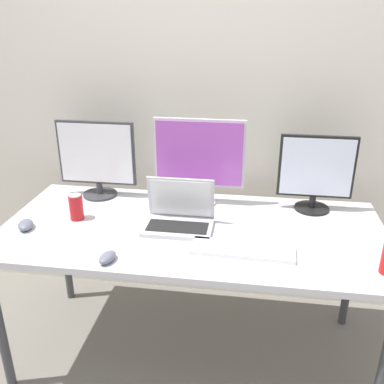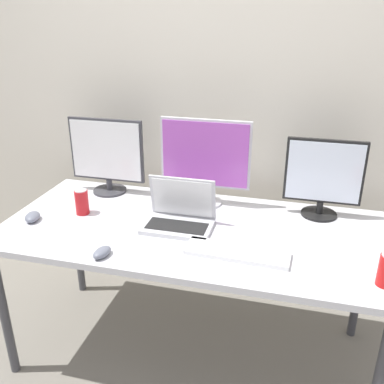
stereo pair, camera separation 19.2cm
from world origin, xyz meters
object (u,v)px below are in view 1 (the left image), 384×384
(laptop_silver, at_px, (179,216))
(soda_can_by_laptop, at_px, (76,207))
(monitor_left, at_px, (97,158))
(monitor_center, at_px, (199,158))
(mouse_by_laptop, at_px, (26,225))
(keyboard_main, at_px, (243,250))
(work_desk, at_px, (192,238))
(mouse_by_keyboard, at_px, (107,257))
(monitor_right, at_px, (316,172))

(laptop_silver, xyz_separation_m, soda_can_by_laptop, (-0.50, 0.00, 0.01))
(soda_can_by_laptop, bearing_deg, monitor_left, 87.89)
(monitor_center, xyz_separation_m, soda_can_by_laptop, (-0.56, -0.27, -0.18))
(monitor_left, height_order, mouse_by_laptop, monitor_left)
(keyboard_main, bearing_deg, mouse_by_laptop, 178.98)
(work_desk, distance_m, mouse_by_keyboard, 0.45)
(monitor_left, relative_size, laptop_silver, 1.31)
(work_desk, distance_m, monitor_right, 0.69)
(monitor_left, distance_m, mouse_by_keyboard, 0.71)
(work_desk, xyz_separation_m, monitor_center, (-0.01, 0.28, 0.30))
(laptop_silver, distance_m, soda_can_by_laptop, 0.50)
(laptop_silver, bearing_deg, monitor_right, 23.80)
(monitor_center, xyz_separation_m, keyboard_main, (0.25, -0.47, -0.24))
(monitor_center, height_order, soda_can_by_laptop, monitor_center)
(monitor_right, height_order, mouse_by_laptop, monitor_right)
(monitor_left, relative_size, soda_can_by_laptop, 3.28)
(monitor_center, relative_size, mouse_by_laptop, 4.43)
(monitor_right, relative_size, mouse_by_laptop, 3.73)
(monitor_left, relative_size, keyboard_main, 0.96)
(keyboard_main, bearing_deg, monitor_right, 57.62)
(work_desk, relative_size, monitor_center, 3.87)
(laptop_silver, bearing_deg, mouse_by_keyboard, -124.12)
(work_desk, height_order, mouse_by_keyboard, mouse_by_keyboard)
(work_desk, xyz_separation_m, monitor_left, (-0.55, 0.30, 0.27))
(monitor_left, bearing_deg, laptop_silver, -30.79)
(keyboard_main, bearing_deg, monitor_left, 151.15)
(monitor_center, relative_size, laptop_silver, 1.46)
(monitor_left, xyz_separation_m, keyboard_main, (0.80, -0.49, -0.21))
(monitor_left, relative_size, monitor_center, 0.90)
(monitor_center, bearing_deg, soda_can_by_laptop, -154.04)
(monitor_left, xyz_separation_m, laptop_silver, (0.49, -0.29, -0.16))
(monitor_center, bearing_deg, laptop_silver, -101.51)
(mouse_by_keyboard, distance_m, mouse_by_laptop, 0.51)
(monitor_center, distance_m, keyboard_main, 0.58)
(keyboard_main, xyz_separation_m, mouse_by_laptop, (-1.00, 0.06, 0.01))
(monitor_center, height_order, keyboard_main, monitor_center)
(monitor_left, bearing_deg, mouse_by_keyboard, -67.79)
(work_desk, height_order, mouse_by_laptop, mouse_by_laptop)
(work_desk, relative_size, mouse_by_laptop, 17.17)
(mouse_by_keyboard, bearing_deg, soda_can_by_laptop, 138.55)
(keyboard_main, height_order, mouse_by_laptop, mouse_by_laptop)
(work_desk, xyz_separation_m, monitor_right, (0.57, 0.28, 0.26))
(work_desk, bearing_deg, laptop_silver, 174.72)
(work_desk, relative_size, laptop_silver, 5.64)
(monitor_left, relative_size, mouse_by_keyboard, 4.24)
(mouse_by_keyboard, bearing_deg, keyboard_main, 26.19)
(monitor_left, xyz_separation_m, soda_can_by_laptop, (-0.01, -0.29, -0.15))
(monitor_right, bearing_deg, mouse_by_keyboard, -144.29)
(mouse_by_keyboard, bearing_deg, mouse_by_laptop, 165.94)
(monitor_center, bearing_deg, mouse_by_keyboard, -115.02)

